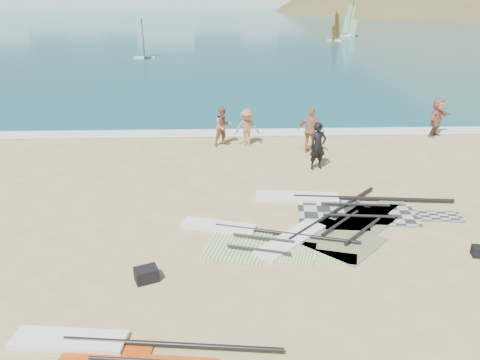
{
  "coord_description": "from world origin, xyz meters",
  "views": [
    {
      "loc": [
        -1.78,
        -9.59,
        6.67
      ],
      "look_at": [
        -1.29,
        4.0,
        1.0
      ],
      "focal_mm": 35.0,
      "sensor_mm": 36.0,
      "label": 1
    }
  ],
  "objects_px": {
    "beachgoer_left": "(223,126)",
    "beachgoer_mid": "(247,127)",
    "rig_grey": "(339,206)",
    "rig_orange": "(329,231)",
    "person_wetsuit": "(318,146)",
    "gear_bag_near": "(146,274)",
    "rig_green": "(249,238)",
    "beachgoer_back": "(311,131)",
    "beachgoer_right": "(437,118)"
  },
  "relations": [
    {
      "from": "beachgoer_left",
      "to": "beachgoer_mid",
      "type": "xyz_separation_m",
      "value": [
        1.05,
        -0.06,
        -0.04
      ]
    },
    {
      "from": "rig_grey",
      "to": "rig_orange",
      "type": "relative_size",
      "value": 1.25
    },
    {
      "from": "rig_grey",
      "to": "beachgoer_left",
      "type": "distance_m",
      "value": 7.55
    },
    {
      "from": "rig_grey",
      "to": "person_wetsuit",
      "type": "distance_m",
      "value": 3.58
    },
    {
      "from": "person_wetsuit",
      "to": "gear_bag_near",
      "type": "bearing_deg",
      "value": -145.32
    },
    {
      "from": "person_wetsuit",
      "to": "rig_orange",
      "type": "bearing_deg",
      "value": -114.86
    },
    {
      "from": "rig_green",
      "to": "beachgoer_back",
      "type": "xyz_separation_m",
      "value": [
        3.03,
        7.38,
        0.94
      ]
    },
    {
      "from": "rig_grey",
      "to": "beachgoer_mid",
      "type": "bearing_deg",
      "value": 118.43
    },
    {
      "from": "beachgoer_mid",
      "to": "beachgoer_right",
      "type": "bearing_deg",
      "value": 3.38
    },
    {
      "from": "gear_bag_near",
      "to": "beachgoer_back",
      "type": "distance_m",
      "value": 10.88
    },
    {
      "from": "beachgoer_back",
      "to": "beachgoer_right",
      "type": "relative_size",
      "value": 1.07
    },
    {
      "from": "rig_orange",
      "to": "beachgoer_back",
      "type": "xyz_separation_m",
      "value": [
        0.66,
        7.02,
        0.94
      ]
    },
    {
      "from": "rig_green",
      "to": "beachgoer_back",
      "type": "relative_size",
      "value": 2.58
    },
    {
      "from": "rig_grey",
      "to": "beachgoer_right",
      "type": "relative_size",
      "value": 3.54
    },
    {
      "from": "rig_grey",
      "to": "rig_green",
      "type": "distance_m",
      "value": 3.63
    },
    {
      "from": "beachgoer_mid",
      "to": "beachgoer_left",
      "type": "bearing_deg",
      "value": 173.6
    },
    {
      "from": "person_wetsuit",
      "to": "beachgoer_mid",
      "type": "xyz_separation_m",
      "value": [
        -2.6,
        2.99,
        -0.09
      ]
    },
    {
      "from": "beachgoer_mid",
      "to": "beachgoer_back",
      "type": "distance_m",
      "value": 2.88
    },
    {
      "from": "beachgoer_back",
      "to": "rig_orange",
      "type": "bearing_deg",
      "value": 107.66
    },
    {
      "from": "rig_orange",
      "to": "rig_grey",
      "type": "bearing_deg",
      "value": 22.34
    },
    {
      "from": "beachgoer_right",
      "to": "person_wetsuit",
      "type": "bearing_deg",
      "value": 170.83
    },
    {
      "from": "rig_orange",
      "to": "beachgoer_left",
      "type": "relative_size",
      "value": 2.96
    },
    {
      "from": "rig_grey",
      "to": "gear_bag_near",
      "type": "distance_m",
      "value": 6.84
    },
    {
      "from": "person_wetsuit",
      "to": "beachgoer_left",
      "type": "distance_m",
      "value": 4.75
    },
    {
      "from": "rig_grey",
      "to": "rig_orange",
      "type": "height_order",
      "value": "rig_grey"
    },
    {
      "from": "beachgoer_back",
      "to": "beachgoer_right",
      "type": "distance_m",
      "value": 6.71
    },
    {
      "from": "beachgoer_mid",
      "to": "rig_orange",
      "type": "bearing_deg",
      "value": -79.41
    },
    {
      "from": "person_wetsuit",
      "to": "rig_green",
      "type": "bearing_deg",
      "value": -136.68
    },
    {
      "from": "gear_bag_near",
      "to": "beachgoer_mid",
      "type": "bearing_deg",
      "value": 74.02
    },
    {
      "from": "beachgoer_left",
      "to": "beachgoer_mid",
      "type": "height_order",
      "value": "beachgoer_left"
    },
    {
      "from": "rig_orange",
      "to": "beachgoer_left",
      "type": "bearing_deg",
      "value": 64.68
    },
    {
      "from": "beachgoer_left",
      "to": "person_wetsuit",
      "type": "bearing_deg",
      "value": -67.23
    },
    {
      "from": "rig_grey",
      "to": "gear_bag_near",
      "type": "height_order",
      "value": "gear_bag_near"
    },
    {
      "from": "rig_green",
      "to": "beachgoer_left",
      "type": "bearing_deg",
      "value": 110.84
    },
    {
      "from": "person_wetsuit",
      "to": "rig_grey",
      "type": "bearing_deg",
      "value": -107.17
    },
    {
      "from": "gear_bag_near",
      "to": "beachgoer_back",
      "type": "bearing_deg",
      "value": 58.73
    },
    {
      "from": "beachgoer_mid",
      "to": "beachgoer_right",
      "type": "distance_m",
      "value": 9.08
    },
    {
      "from": "rig_orange",
      "to": "person_wetsuit",
      "type": "xyz_separation_m",
      "value": [
        0.59,
        5.12,
        0.88
      ]
    },
    {
      "from": "rig_grey",
      "to": "beachgoer_back",
      "type": "bearing_deg",
      "value": 96.02
    },
    {
      "from": "rig_green",
      "to": "beachgoer_mid",
      "type": "xyz_separation_m",
      "value": [
        0.37,
        8.47,
        0.79
      ]
    },
    {
      "from": "beachgoer_left",
      "to": "beachgoer_back",
      "type": "relative_size",
      "value": 0.9
    },
    {
      "from": "beachgoer_mid",
      "to": "rig_grey",
      "type": "bearing_deg",
      "value": -70.91
    },
    {
      "from": "beachgoer_mid",
      "to": "beachgoer_right",
      "type": "xyz_separation_m",
      "value": [
        9.02,
        1.06,
        0.08
      ]
    },
    {
      "from": "rig_green",
      "to": "beachgoer_back",
      "type": "bearing_deg",
      "value": 83.92
    },
    {
      "from": "person_wetsuit",
      "to": "beachgoer_left",
      "type": "relative_size",
      "value": 1.05
    },
    {
      "from": "rig_grey",
      "to": "rig_green",
      "type": "relative_size",
      "value": 1.28
    },
    {
      "from": "gear_bag_near",
      "to": "beachgoer_left",
      "type": "xyz_separation_m",
      "value": [
        1.91,
        10.41,
        0.71
      ]
    },
    {
      "from": "rig_green",
      "to": "beachgoer_mid",
      "type": "bearing_deg",
      "value": 103.76
    },
    {
      "from": "beachgoer_right",
      "to": "rig_orange",
      "type": "bearing_deg",
      "value": -168.81
    },
    {
      "from": "beachgoer_left",
      "to": "beachgoer_mid",
      "type": "bearing_deg",
      "value": -30.5
    }
  ]
}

